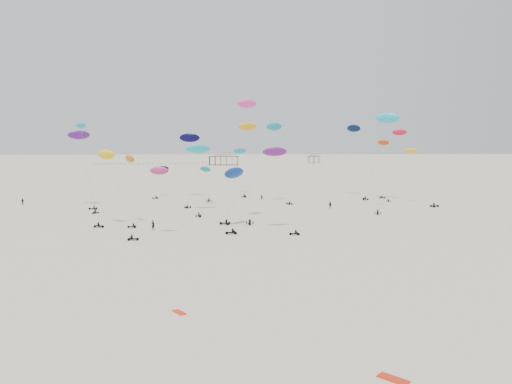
{
  "coord_description": "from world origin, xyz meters",
  "views": [
    {
      "loc": [
        -4.72,
        -6.01,
        16.5
      ],
      "look_at": [
        0.0,
        88.0,
        7.0
      ],
      "focal_mm": 35.0,
      "sensor_mm": 36.0,
      "label": 1
    }
  ],
  "objects": [
    {
      "name": "pavilion_main",
      "position": [
        -10.0,
        350.0,
        4.22
      ],
      "size": [
        21.0,
        13.0,
        9.8
      ],
      "color": "brown",
      "rests_on": "ground"
    },
    {
      "name": "spectator_3",
      "position": [
        3.94,
        134.34,
        0.0
      ],
      "size": [
        0.69,
        0.48,
        1.87
      ],
      "primitive_type": "imported",
      "rotation": [
        0.0,
        0.0,
        3.13
      ],
      "color": "black",
      "rests_on": "ground"
    },
    {
      "name": "rig_20",
      "position": [
        31.54,
        112.74,
        9.34
      ],
      "size": [
        7.74,
        16.78,
        21.03
      ],
      "rotation": [
        0.0,
        0.0,
        2.87
      ],
      "color": "black",
      "rests_on": "ground"
    },
    {
      "name": "rig_8",
      "position": [
        -16.45,
        143.92,
        15.82
      ],
      "size": [
        10.27,
        16.54,
        21.97
      ],
      "rotation": [
        0.0,
        0.0,
        0.15
      ],
      "color": "black",
      "rests_on": "ground"
    },
    {
      "name": "rig_4",
      "position": [
        33.86,
        145.53,
        18.11
      ],
      "size": [
        9.81,
        13.9,
        22.99
      ],
      "rotation": [
        0.0,
        0.0,
        3.88
      ],
      "color": "black",
      "rests_on": "ground"
    },
    {
      "name": "rig_2",
      "position": [
        -2.69,
        98.05,
        17.29
      ],
      "size": [
        8.15,
        10.59,
        25.72
      ],
      "rotation": [
        0.0,
        0.0,
        1.28
      ],
      "color": "black",
      "rests_on": "ground"
    },
    {
      "name": "rig_13",
      "position": [
        -4.21,
        90.67,
        8.96
      ],
      "size": [
        5.37,
        13.66,
        13.3
      ],
      "rotation": [
        0.0,
        0.0,
        1.8
      ],
      "color": "black",
      "rests_on": "ground"
    },
    {
      "name": "rig_0",
      "position": [
        -1.11,
        100.06,
        14.14
      ],
      "size": [
        4.65,
        13.56,
        21.58
      ],
      "rotation": [
        0.0,
        0.0,
        3.04
      ],
      "color": "black",
      "rests_on": "ground"
    },
    {
      "name": "grounded_kite_b",
      "position": [
        -9.81,
        41.2,
        0.0
      ],
      "size": [
        1.6,
        1.88,
        0.07
      ],
      "primitive_type": "cube",
      "rotation": [
        0.0,
        0.0,
        -0.96
      ],
      "color": "red",
      "rests_on": "ground"
    },
    {
      "name": "rig_21",
      "position": [
        45.63,
        122.07,
        7.03
      ],
      "size": [
        5.39,
        13.24,
        16.97
      ],
      "rotation": [
        0.0,
        0.0,
        4.96
      ],
      "color": "black",
      "rests_on": "ground"
    },
    {
      "name": "rig_6",
      "position": [
        -12.53,
        113.19,
        13.24
      ],
      "size": [
        5.95,
        14.21,
        17.77
      ],
      "rotation": [
        0.0,
        0.0,
        3.47
      ],
      "color": "black",
      "rests_on": "ground"
    },
    {
      "name": "spectator_0",
      "position": [
        -19.42,
        87.38,
        0.0
      ],
      "size": [
        0.95,
        0.85,
        2.17
      ],
      "primitive_type": "imported",
      "rotation": [
        0.0,
        0.0,
        2.66
      ],
      "color": "black",
      "rests_on": "ground"
    },
    {
      "name": "grounded_kite_a",
      "position": [
        6.52,
        26.71,
        0.0
      ],
      "size": [
        2.19,
        2.19,
        0.08
      ],
      "primitive_type": "cube",
      "rotation": [
        0.0,
        0.0,
        -0.79
      ],
      "color": "red",
      "rests_on": "ground"
    },
    {
      "name": "ground_plane",
      "position": [
        0.0,
        200.0,
        0.0
      ],
      "size": [
        900.0,
        900.0,
        0.0
      ],
      "primitive_type": "plane",
      "color": "beige"
    },
    {
      "name": "rig_10",
      "position": [
        -28.7,
        93.98,
        12.05
      ],
      "size": [
        9.05,
        7.54,
        15.55
      ],
      "rotation": [
        0.0,
        0.0,
        1.69
      ],
      "color": "black",
      "rests_on": "ground"
    },
    {
      "name": "pier_fence",
      "position": [
        -62.0,
        350.0,
        0.77
      ],
      "size": [
        80.2,
        0.2,
        1.5
      ],
      "color": "black",
      "rests_on": "ground"
    },
    {
      "name": "rig_15",
      "position": [
        39.07,
        134.75,
        20.9
      ],
      "size": [
        10.98,
        5.89,
        24.86
      ],
      "rotation": [
        0.0,
        0.0,
        0.22
      ],
      "color": "black",
      "rests_on": "ground"
    },
    {
      "name": "rig_7",
      "position": [
        -26.94,
        94.78,
        8.94
      ],
      "size": [
        7.8,
        9.22,
        14.52
      ],
      "rotation": [
        0.0,
        0.0,
        4.26
      ],
      "color": "black",
      "rests_on": "ground"
    },
    {
      "name": "rig_1",
      "position": [
        42.15,
        132.73,
        15.46
      ],
      "size": [
        7.18,
        6.86,
        20.19
      ],
      "rotation": [
        0.0,
        0.0,
        6.08
      ],
      "color": "black",
      "rests_on": "ground"
    },
    {
      "name": "rig_11",
      "position": [
        -18.87,
        81.06,
        7.4
      ],
      "size": [
        6.51,
        7.21,
        12.6
      ],
      "rotation": [
        0.0,
        0.0,
        4.5
      ],
      "color": "black",
      "rests_on": "ground"
    },
    {
      "name": "pavilion_small",
      "position": [
        60.0,
        380.0,
        3.49
      ],
      "size": [
        9.0,
        7.0,
        8.0
      ],
      "color": "brown",
      "rests_on": "ground"
    },
    {
      "name": "rig_9",
      "position": [
        4.06,
        86.73,
        12.21
      ],
      "size": [
        6.46,
        9.32,
        16.17
      ],
      "rotation": [
        0.0,
        0.0,
        1.78
      ],
      "color": "black",
      "rests_on": "ground"
    },
    {
      "name": "rig_12",
      "position": [
        -26.02,
        146.31,
        6.57
      ],
      "size": [
        4.42,
        11.83,
        11.64
      ],
      "rotation": [
        0.0,
        0.0,
        2.09
      ],
      "color": "black",
      "rests_on": "ground"
    },
    {
      "name": "rig_17",
      "position": [
        -43.29,
        124.7,
        15.83
      ],
      "size": [
        9.74,
        12.67,
        20.68
      ],
      "rotation": [
        0.0,
        0.0,
        1.57
      ],
      "color": "black",
      "rests_on": "ground"
    },
    {
      "name": "rig_19",
      "position": [
        7.55,
        130.71,
        18.39
      ],
      "size": [
        7.03,
        11.18,
        22.24
      ],
      "rotation": [
        0.0,
        0.0,
        0.76
      ],
      "color": "black",
      "rests_on": "ground"
    },
    {
      "name": "rig_3",
      "position": [
        -40.36,
        118.33,
        13.57
      ],
      "size": [
        8.75,
        16.5,
        24.61
      ],
      "rotation": [
        0.0,
        0.0,
        2.84
      ],
      "color": "black",
      "rests_on": "ground"
    },
    {
      "name": "spectator_2",
      "position": [
        -59.54,
        126.95,
        0.0
      ],
      "size": [
        1.31,
        0.94,
        2.0
      ],
      "primitive_type": "imported",
      "rotation": [
        0.0,
        0.0,
        6.0
      ],
      "color": "black",
      "rests_on": "ground"
    },
    {
      "name": "rig_16",
      "position": [
        -1.61,
        151.23,
        10.6
      ],
      "size": [
        5.14,
        16.07,
        17.59
      ],
      "rotation": [
        0.0,
        0.0,
        6.01
      ],
      "color": "black",
      "rests_on": "ground"
    },
    {
      "name": "spectator_1",
      "position": [
        19.89,
        115.83,
        0.0
      ],
      "size": [
        1.15,
        1.08,
        2.05
      ],
      "primitive_type": "imported",
      "rotation": [
        0.0,
        0.0,
        5.62
      ],
      "color": "black",
      "rests_on": "ground"
    },
    {
      "name": "rig_5",
      "position": [
        -12.45,
        123.48,
        7.22
      ],
      "size": [
        7.12,
        9.99,
        11.45
      ],
      "rotation": [
        0.0,
        0.0,
        5.34
      ],
      "color": "black",
      "rests_on": "ground"
    }
  ]
}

